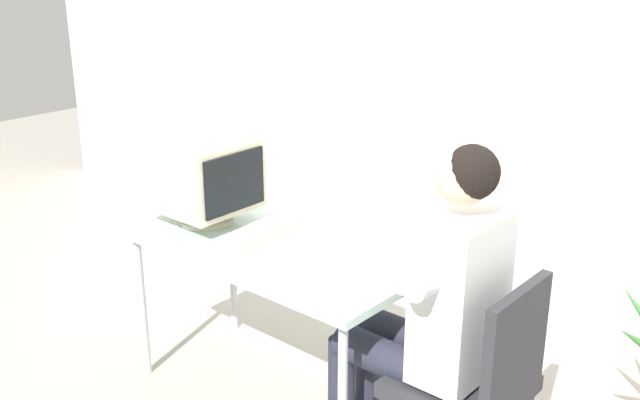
# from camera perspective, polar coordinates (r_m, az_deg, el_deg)

# --- Properties ---
(ground_plane) EXTENTS (12.00, 12.00, 0.00)m
(ground_plane) POSITION_cam_1_polar(r_m,az_deg,el_deg) (3.54, -3.11, -14.47)
(ground_plane) COLOR #9E998E
(wall_back) EXTENTS (8.00, 0.10, 3.00)m
(wall_back) POSITION_cam_1_polar(r_m,az_deg,el_deg) (3.94, 14.39, 12.01)
(wall_back) COLOR silver
(wall_back) RESTS_ON ground_plane
(desk) EXTENTS (1.32, 0.69, 0.74)m
(desk) POSITION_cam_1_polar(r_m,az_deg,el_deg) (3.20, -3.33, -4.21)
(desk) COLOR #B7B7BC
(desk) RESTS_ON ground_plane
(crt_monitor) EXTENTS (0.40, 0.39, 0.39)m
(crt_monitor) POSITION_cam_1_polar(r_m,az_deg,el_deg) (3.37, -8.78, 1.91)
(crt_monitor) COLOR beige
(crt_monitor) RESTS_ON desk
(keyboard) EXTENTS (0.17, 0.46, 0.03)m
(keyboard) POSITION_cam_1_polar(r_m,az_deg,el_deg) (3.28, -4.45, -2.29)
(keyboard) COLOR beige
(keyboard) RESTS_ON desk
(office_chair) EXTENTS (0.45, 0.45, 0.88)m
(office_chair) POSITION_cam_1_polar(r_m,az_deg,el_deg) (2.80, 11.86, -13.06)
(office_chair) COLOR #4C4C51
(office_chair) RESTS_ON ground_plane
(person_seated) EXTENTS (0.75, 0.55, 1.33)m
(person_seated) POSITION_cam_1_polar(r_m,az_deg,el_deg) (2.78, 8.51, -7.85)
(person_seated) COLOR silver
(person_seated) RESTS_ON ground_plane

